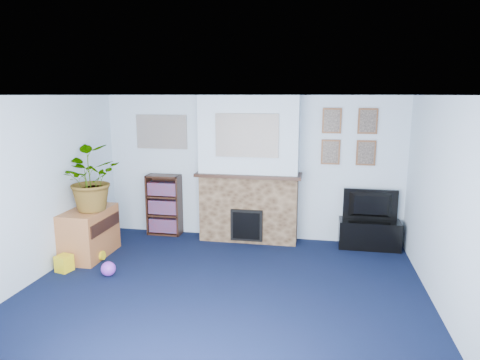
% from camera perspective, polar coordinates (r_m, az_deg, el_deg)
% --- Properties ---
extents(floor, '(5.00, 4.50, 0.01)m').
position_cam_1_polar(floor, '(5.43, -2.49, -14.99)').
color(floor, black).
rests_on(floor, ground).
extents(ceiling, '(5.00, 4.50, 0.01)m').
position_cam_1_polar(ceiling, '(4.87, -2.74, 11.23)').
color(ceiling, white).
rests_on(ceiling, wall_back).
extents(wall_back, '(5.00, 0.04, 2.40)m').
position_cam_1_polar(wall_back, '(7.18, 1.45, 1.64)').
color(wall_back, silver).
rests_on(wall_back, ground).
extents(wall_front, '(5.00, 0.04, 2.40)m').
position_cam_1_polar(wall_front, '(2.98, -12.67, -12.83)').
color(wall_front, silver).
rests_on(wall_front, ground).
extents(wall_left, '(0.04, 4.50, 2.40)m').
position_cam_1_polar(wall_left, '(6.08, -26.23, -1.31)').
color(wall_left, silver).
rests_on(wall_left, ground).
extents(wall_right, '(0.04, 4.50, 2.40)m').
position_cam_1_polar(wall_right, '(5.09, 26.06, -3.58)').
color(wall_right, silver).
rests_on(wall_right, ground).
extents(chimney_breast, '(1.72, 0.50, 2.40)m').
position_cam_1_polar(chimney_breast, '(6.99, 1.19, 1.24)').
color(chimney_breast, brown).
rests_on(chimney_breast, ground).
extents(collage_main, '(1.00, 0.03, 0.68)m').
position_cam_1_polar(collage_main, '(6.70, 0.91, 5.95)').
color(collage_main, gray).
rests_on(collage_main, chimney_breast).
extents(collage_left, '(0.90, 0.03, 0.58)m').
position_cam_1_polar(collage_left, '(7.49, -10.41, 6.34)').
color(collage_left, gray).
rests_on(collage_left, wall_back).
extents(portrait_tl, '(0.30, 0.03, 0.40)m').
position_cam_1_polar(portrait_tl, '(6.99, 12.15, 7.73)').
color(portrait_tl, brown).
rests_on(portrait_tl, wall_back).
extents(portrait_tr, '(0.30, 0.03, 0.40)m').
position_cam_1_polar(portrait_tr, '(7.02, 16.67, 7.53)').
color(portrait_tr, brown).
rests_on(portrait_tr, wall_back).
extents(portrait_bl, '(0.30, 0.03, 0.40)m').
position_cam_1_polar(portrait_bl, '(7.03, 11.98, 3.67)').
color(portrait_bl, brown).
rests_on(portrait_bl, wall_back).
extents(portrait_br, '(0.30, 0.03, 0.40)m').
position_cam_1_polar(portrait_br, '(7.07, 16.44, 3.49)').
color(portrait_br, brown).
rests_on(portrait_br, wall_back).
extents(tv_stand, '(0.95, 0.40, 0.45)m').
position_cam_1_polar(tv_stand, '(7.16, 16.83, -6.91)').
color(tv_stand, black).
rests_on(tv_stand, ground).
extents(television, '(0.84, 0.13, 0.49)m').
position_cam_1_polar(television, '(7.05, 17.03, -3.26)').
color(television, black).
rests_on(television, tv_stand).
extents(bookshelf, '(0.58, 0.28, 1.05)m').
position_cam_1_polar(bookshelf, '(7.57, -10.04, -3.43)').
color(bookshelf, black).
rests_on(bookshelf, ground).
extents(sideboard, '(0.52, 0.94, 0.73)m').
position_cam_1_polar(sideboard, '(6.87, -19.41, -6.76)').
color(sideboard, '#A76235').
rests_on(sideboard, ground).
extents(potted_plant, '(1.01, 0.93, 0.94)m').
position_cam_1_polar(potted_plant, '(6.60, -19.73, 0.09)').
color(potted_plant, '#26661E').
rests_on(potted_plant, sideboard).
extents(mantel_clock, '(0.11, 0.06, 0.15)m').
position_cam_1_polar(mantel_clock, '(6.94, 0.70, 1.48)').
color(mantel_clock, gold).
rests_on(mantel_clock, chimney_breast).
extents(mantel_candle, '(0.05, 0.05, 0.16)m').
position_cam_1_polar(mantel_candle, '(6.89, 3.67, 1.46)').
color(mantel_candle, '#B2BFC6').
rests_on(mantel_candle, chimney_breast).
extents(mantel_teddy, '(0.13, 0.13, 0.13)m').
position_cam_1_polar(mantel_teddy, '(7.06, -3.90, 1.58)').
color(mantel_teddy, gray).
rests_on(mantel_teddy, chimney_breast).
extents(mantel_can, '(0.07, 0.07, 0.13)m').
position_cam_1_polar(mantel_can, '(6.86, 6.86, 1.19)').
color(mantel_can, yellow).
rests_on(mantel_can, chimney_breast).
extents(green_crate, '(0.43, 0.38, 0.30)m').
position_cam_1_polar(green_crate, '(7.05, -19.30, -8.09)').
color(green_crate, '#198C26').
rests_on(green_crate, ground).
extents(toy_ball, '(0.20, 0.20, 0.20)m').
position_cam_1_polar(toy_ball, '(6.16, -17.14, -11.32)').
color(toy_ball, purple).
rests_on(toy_ball, ground).
extents(toy_block, '(0.23, 0.23, 0.23)m').
position_cam_1_polar(toy_block, '(6.50, -22.39, -10.26)').
color(toy_block, yellow).
rests_on(toy_block, ground).
extents(toy_tube, '(0.30, 0.13, 0.17)m').
position_cam_1_polar(toy_tube, '(6.75, -18.80, -9.57)').
color(toy_tube, yellow).
rests_on(toy_tube, ground).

